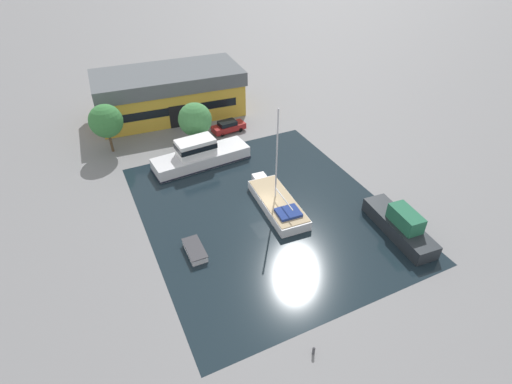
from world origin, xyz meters
The scene contains 11 objects.
ground_plane centered at (0.00, 0.00, 0.00)m, with size 440.00×440.00×0.00m, color slate.
water_canal centered at (0.00, 0.00, 0.00)m, with size 24.38×29.07×0.01m, color black.
warehouse_building centered at (-2.22, 27.46, 3.36)m, with size 21.90×11.49×6.65m.
quay_tree_near_building centered at (-1.98, 16.13, 3.90)m, with size 4.32×4.32×6.07m.
quay_tree_by_water centered at (-12.41, 19.68, 4.33)m, with size 4.20×4.20×6.44m.
parked_car centered at (3.32, 18.12, 0.84)m, with size 4.84×2.27×1.67m.
sailboat_moored centered at (1.45, -0.02, 0.62)m, with size 3.86×10.39×11.19m.
motor_cruiser centered at (-3.10, 11.73, 1.27)m, with size 12.27×4.49×3.53m.
small_dinghy centered at (-8.70, -2.82, 0.36)m, with size 1.57×3.33×0.71m.
cabin_boat centered at (10.29, -8.89, 1.08)m, with size 3.22×9.01×3.02m.
mooring_bollard centered at (-4.23, -16.30, 0.40)m, with size 0.22×0.22×0.75m.
Camera 1 is at (-15.07, -29.28, 26.68)m, focal length 28.00 mm.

